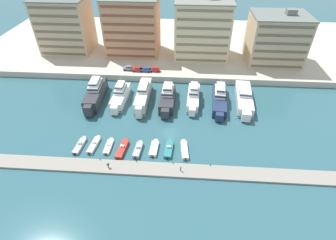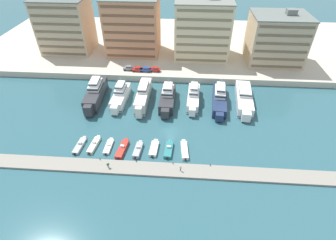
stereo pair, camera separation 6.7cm
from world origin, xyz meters
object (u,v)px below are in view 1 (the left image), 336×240
at_px(car_red_left, 137,69).
at_px(car_blue_mid_left, 146,69).
at_px(yacht_white_center, 193,97).
at_px(motorboat_cream_left, 94,145).
at_px(motorboat_teal_mid_right, 169,149).
at_px(motorboat_grey_far_left, 80,145).
at_px(car_red_center_left, 155,69).
at_px(yacht_white_left, 120,95).
at_px(pedestrian_near_edge, 181,168).
at_px(yacht_white_mid_right, 244,98).
at_px(motorboat_red_center_left, 122,149).
at_px(motorboat_grey_center, 138,150).
at_px(yacht_navy_center_right, 220,98).
at_px(car_grey_far_left, 129,68).
at_px(motorboat_white_right, 184,150).
at_px(motorboat_white_center_right, 154,148).
at_px(yacht_charcoal_center_left, 168,98).
at_px(yacht_ivory_mid_left, 143,95).
at_px(motorboat_white_mid_left, 109,146).
at_px(yacht_charcoal_far_left, 95,93).
at_px(pedestrian_mid_deck, 108,165).

distance_m(car_red_left, car_blue_mid_left, 3.34).
height_order(yacht_white_center, motorboat_cream_left, yacht_white_center).
relative_size(motorboat_cream_left, motorboat_teal_mid_right, 1.02).
height_order(motorboat_grey_far_left, car_red_center_left, car_red_center_left).
xyz_separation_m(yacht_white_left, pedestrian_near_edge, (21.44, -30.27, -0.70)).
bearing_deg(car_red_center_left, yacht_white_left, -119.06).
relative_size(yacht_white_mid_right, car_red_left, 5.21).
bearing_deg(yacht_white_left, yacht_white_center, 2.61).
distance_m(motorboat_red_center_left, motorboat_grey_center, 4.30).
height_order(yacht_navy_center_right, car_grey_far_left, yacht_navy_center_right).
height_order(yacht_navy_center_right, motorboat_white_right, yacht_navy_center_right).
distance_m(motorboat_cream_left, pedestrian_near_edge, 25.31).
bearing_deg(motorboat_white_center_right, yacht_charcoal_center_left, 84.79).
bearing_deg(car_blue_mid_left, motorboat_teal_mid_right, -73.98).
xyz_separation_m(yacht_ivory_mid_left, motorboat_red_center_left, (-2.33, -24.03, -1.94)).
bearing_deg(motorboat_cream_left, motorboat_red_center_left, -7.57).
xyz_separation_m(motorboat_white_center_right, motorboat_white_right, (8.26, -0.06, 0.03)).
bearing_deg(car_red_center_left, car_grey_far_left, 177.92).
xyz_separation_m(yacht_white_center, motorboat_white_mid_left, (-23.27, -24.03, -1.80)).
height_order(motorboat_red_center_left, motorboat_grey_center, motorboat_grey_center).
bearing_deg(car_red_left, motorboat_grey_far_left, -103.34).
height_order(yacht_charcoal_far_left, motorboat_grey_center, yacht_charcoal_far_left).
bearing_deg(car_red_left, car_red_center_left, 2.83).
height_order(motorboat_grey_center, car_red_center_left, car_red_center_left).
bearing_deg(yacht_charcoal_center_left, motorboat_cream_left, -130.02).
bearing_deg(car_red_center_left, motorboat_red_center_left, -96.10).
relative_size(motorboat_red_center_left, pedestrian_near_edge, 4.60).
height_order(motorboat_grey_far_left, motorboat_white_center_right, motorboat_grey_far_left).
bearing_deg(yacht_white_mid_right, pedestrian_mid_deck, -139.95).
relative_size(motorboat_white_mid_left, motorboat_grey_center, 0.99).
xyz_separation_m(motorboat_white_center_right, car_red_left, (-10.94, 40.36, 2.89)).
bearing_deg(pedestrian_mid_deck, motorboat_grey_center, 46.69).
bearing_deg(car_blue_mid_left, yacht_navy_center_right, -31.53).
bearing_deg(pedestrian_near_edge, yacht_white_mid_right, 57.61).
relative_size(yacht_navy_center_right, motorboat_white_center_right, 3.09).
bearing_deg(motorboat_white_center_right, motorboat_white_right, -0.44).
xyz_separation_m(motorboat_white_mid_left, motorboat_red_center_left, (4.01, -0.86, 0.16)).
relative_size(motorboat_red_center_left, motorboat_teal_mid_right, 1.09).
height_order(yacht_white_center, motorboat_teal_mid_right, yacht_white_center).
xyz_separation_m(pedestrian_near_edge, pedestrian_mid_deck, (-18.06, -0.26, 0.01)).
height_order(yacht_charcoal_far_left, motorboat_teal_mid_right, yacht_charcoal_far_left).
bearing_deg(yacht_white_left, motorboat_red_center_left, -77.04).
bearing_deg(car_blue_mid_left, car_red_center_left, 6.33).
bearing_deg(motorboat_grey_center, motorboat_white_right, 3.85).
bearing_deg(car_grey_far_left, motorboat_grey_far_left, -98.22).
relative_size(yacht_navy_center_right, motorboat_cream_left, 2.84).
height_order(yacht_charcoal_far_left, yacht_charcoal_center_left, yacht_charcoal_far_left).
bearing_deg(yacht_charcoal_center_left, yacht_ivory_mid_left, 175.85).
xyz_separation_m(yacht_navy_center_right, pedestrian_mid_deck, (-30.11, -31.39, -0.63)).
relative_size(yacht_white_left, motorboat_white_mid_left, 2.60).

